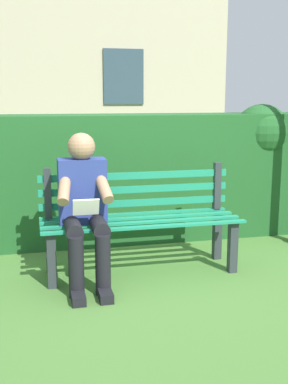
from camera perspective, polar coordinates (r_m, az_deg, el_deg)
The scene contains 5 objects.
ground at distance 4.15m, azimuth -0.32°, elevation -9.51°, with size 60.00×60.00×0.00m, color #477533.
park_bench at distance 4.08m, azimuth -0.56°, elevation -3.13°, with size 1.67×0.51×0.89m.
person_seated at distance 3.79m, azimuth -7.18°, elevation -1.50°, with size 0.44×0.73×1.20m.
hedge_backdrop at distance 4.93m, azimuth -6.97°, elevation 1.90°, with size 6.40×0.73×1.40m.
building_facade at distance 12.28m, azimuth -15.85°, elevation 20.00°, with size 9.71×2.93×6.84m.
Camera 1 is at (0.86, 3.78, 1.47)m, focal length 44.59 mm.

